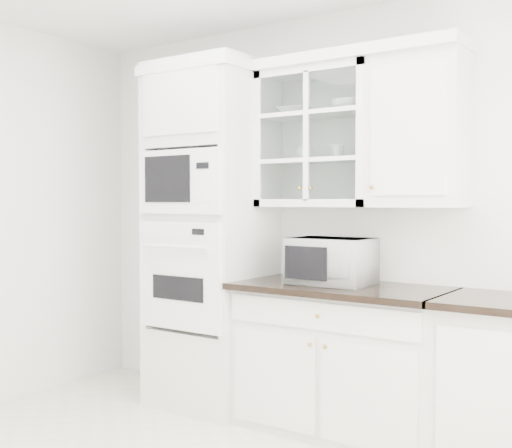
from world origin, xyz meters
The scene contains 12 objects.
room_shell centered at (0.00, 0.43, 1.78)m, with size 4.00×3.50×2.70m.
oven_column centered at (-0.75, 1.42, 1.20)m, with size 0.76×0.68×2.40m.
base_cabinet_run centered at (0.28, 1.45, 0.46)m, with size 1.32×0.67×0.92m.
extra_base_cabinet centered at (1.28, 1.45, 0.46)m, with size 0.72×0.67×0.92m.
upper_cabinet_glass centered at (0.03, 1.58, 1.85)m, with size 0.80×0.33×0.90m.
upper_cabinet_solid centered at (0.71, 1.58, 1.85)m, with size 0.55×0.33×0.90m, color silver.
crown_molding centered at (-0.07, 1.56, 2.33)m, with size 2.14×0.38×0.07m, color white.
countertop_microwave centered at (0.21, 1.44, 1.06)m, with size 0.50×0.41×0.29m, color white.
bowl_a centered at (-0.18, 1.60, 2.04)m, with size 0.23×0.23×0.06m, color white.
bowl_b centered at (0.23, 1.59, 2.04)m, with size 0.22×0.22×0.07m, color white.
cup_a centered at (-0.07, 1.57, 1.75)m, with size 0.11×0.11×0.08m, color white.
cup_b centered at (0.17, 1.57, 1.75)m, with size 0.10×0.10×0.09m, color white.
Camera 1 is at (2.10, -2.10, 1.43)m, focal length 45.00 mm.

